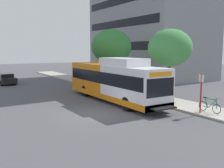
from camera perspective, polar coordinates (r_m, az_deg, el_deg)
ground_plane at (r=24.80m, az=-12.45°, el=-2.63°), size 120.00×120.00×0.00m
sidewalk_curb at (r=26.19m, az=3.66°, el=-1.78°), size 3.00×56.00×0.14m
transit_bus at (r=21.76m, az=0.45°, el=0.68°), size 2.58×12.25×3.65m
bus_stop_sign_pole at (r=18.08m, az=18.92°, el=-1.31°), size 0.10×0.36×2.60m
bicycle_parked at (r=18.64m, az=20.60°, el=-4.53°), size 0.52×1.76×1.02m
street_tree_near_stop at (r=22.81m, az=12.58°, el=7.75°), size 3.73×3.73×5.91m
street_tree_mid_block at (r=29.84m, az=-0.14°, el=8.22°), size 4.56×4.56×6.46m
parked_car_far_lane at (r=35.44m, az=-22.15°, el=1.09°), size 1.80×4.50×1.33m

